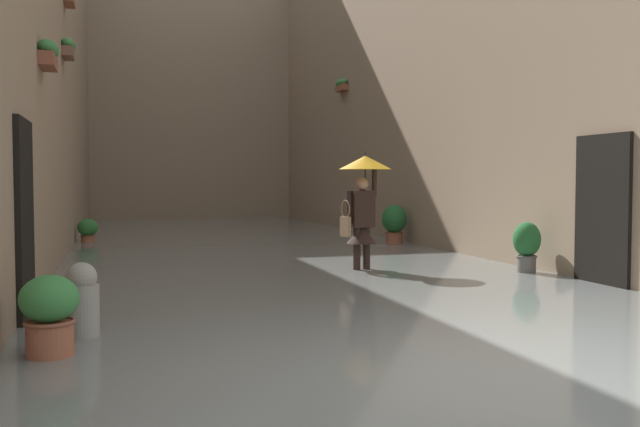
# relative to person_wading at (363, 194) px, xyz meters

# --- Properties ---
(ground_plane) EXTENTS (60.00, 60.00, 0.00)m
(ground_plane) POSITION_rel_person_wading_xyz_m (1.05, -5.01, -1.33)
(ground_plane) COLOR gray
(flood_water) EXTENTS (8.28, 27.91, 0.11)m
(flood_water) POSITION_rel_person_wading_xyz_m (1.05, -5.01, -1.28)
(flood_water) COLOR slate
(flood_water) RESTS_ON ground_plane
(building_facade_left) EXTENTS (2.04, 25.91, 9.37)m
(building_facade_left) POSITION_rel_person_wading_xyz_m (-3.59, -5.01, 3.35)
(building_facade_left) COLOR gray
(building_facade_left) RESTS_ON ground_plane
(building_facade_right) EXTENTS (2.04, 25.91, 9.76)m
(building_facade_right) POSITION_rel_person_wading_xyz_m (5.69, -5.01, 3.54)
(building_facade_right) COLOR gray
(building_facade_right) RESTS_ON ground_plane
(building_facade_far) EXTENTS (11.08, 1.80, 13.10)m
(building_facade_far) POSITION_rel_person_wading_xyz_m (1.05, -16.87, 5.22)
(building_facade_far) COLOR gray
(building_facade_far) RESTS_ON ground_plane
(person_wading) EXTENTS (0.86, 0.86, 2.03)m
(person_wading) POSITION_rel_person_wading_xyz_m (0.00, 0.00, 0.00)
(person_wading) COLOR #2D2319
(person_wading) RESTS_ON ground_plane
(potted_plant_mid_left) EXTENTS (0.57, 0.57, 1.00)m
(potted_plant_mid_left) POSITION_rel_person_wading_xyz_m (-2.30, -4.21, -0.76)
(potted_plant_mid_left) COLOR #9E563D
(potted_plant_mid_left) RESTS_ON ground_plane
(potted_plant_far_left) EXTENTS (0.43, 0.43, 0.90)m
(potted_plant_far_left) POSITION_rel_person_wading_xyz_m (-2.35, 1.07, -0.81)
(potted_plant_far_left) COLOR #66605B
(potted_plant_far_left) RESTS_ON ground_plane
(potted_plant_far_right) EXTENTS (0.48, 0.48, 0.65)m
(potted_plant_far_right) POSITION_rel_person_wading_xyz_m (4.51, -6.68, -0.96)
(potted_plant_far_right) COLOR #9E563D
(potted_plant_far_right) RESTS_ON ground_plane
(potted_plant_mid_right) EXTENTS (0.48, 0.48, 0.78)m
(potted_plant_mid_right) POSITION_rel_person_wading_xyz_m (4.37, 4.50, -0.90)
(potted_plant_mid_right) COLOR #9E563D
(potted_plant_mid_right) RESTS_ON ground_plane
(mooring_bollard) EXTENTS (0.31, 0.31, 0.80)m
(mooring_bollard) POSITION_rel_person_wading_xyz_m (4.16, 3.81, -0.94)
(mooring_bollard) COLOR gray
(mooring_bollard) RESTS_ON ground_plane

